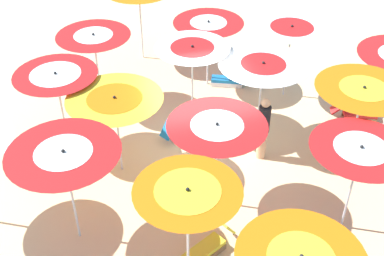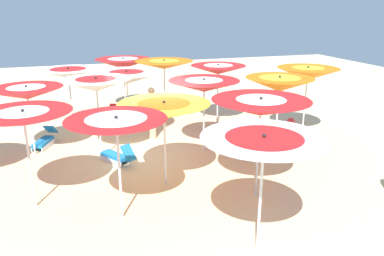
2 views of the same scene
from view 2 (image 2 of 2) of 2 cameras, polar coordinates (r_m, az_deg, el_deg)
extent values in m
cube|color=beige|center=(11.51, -5.67, -4.20)|extent=(39.17, 39.17, 0.04)
cylinder|color=silver|center=(13.23, 16.66, 3.17)|extent=(0.05, 0.05, 2.19)
cone|color=orange|center=(13.01, 17.09, 7.82)|extent=(2.00, 2.00, 0.40)
cone|color=yellow|center=(12.99, 17.13, 8.26)|extent=(1.03, 1.03, 0.21)
sphere|color=black|center=(12.97, 17.19, 8.82)|extent=(0.07, 0.07, 0.07)
cylinder|color=silver|center=(14.19, 3.89, 4.64)|extent=(0.05, 0.05, 2.07)
cone|color=red|center=(13.98, 3.98, 8.77)|extent=(2.02, 2.02, 0.33)
cone|color=white|center=(13.97, 3.99, 9.10)|extent=(1.08, 1.08, 0.18)
sphere|color=black|center=(13.95, 4.00, 9.56)|extent=(0.07, 0.07, 0.07)
cylinder|color=silver|center=(14.64, -4.13, 5.27)|extent=(0.05, 0.05, 2.18)
cone|color=orange|center=(14.44, -4.23, 9.49)|extent=(2.21, 2.21, 0.31)
cone|color=yellow|center=(14.42, -4.24, 9.81)|extent=(1.11, 1.11, 0.16)
sphere|color=black|center=(14.41, -4.25, 10.21)|extent=(0.07, 0.07, 0.07)
cylinder|color=silver|center=(16.22, -10.15, 6.00)|extent=(0.05, 0.05, 2.02)
cone|color=red|center=(16.05, -10.35, 9.53)|extent=(2.30, 2.30, 0.42)
cone|color=white|center=(16.03, -10.37, 9.88)|extent=(1.25, 1.25, 0.23)
sphere|color=black|center=(16.02, -10.40, 10.37)|extent=(0.07, 0.07, 0.07)
cylinder|color=silver|center=(11.25, 12.68, 0.93)|extent=(0.05, 0.05, 2.19)
cone|color=orange|center=(10.98, 13.07, 6.40)|extent=(1.92, 1.92, 0.40)
cone|color=yellow|center=(10.97, 13.10, 6.83)|extent=(1.16, 1.16, 0.24)
sphere|color=black|center=(10.94, 13.16, 7.57)|extent=(0.07, 0.07, 0.07)
cylinder|color=silver|center=(11.46, 1.79, 1.33)|extent=(0.05, 0.05, 2.05)
cone|color=red|center=(11.21, 1.84, 6.37)|extent=(2.11, 2.11, 0.35)
cone|color=white|center=(11.19, 1.85, 6.81)|extent=(1.11, 1.11, 0.18)
sphere|color=black|center=(11.17, 1.85, 7.39)|extent=(0.07, 0.07, 0.07)
cylinder|color=silver|center=(12.67, -9.60, 2.81)|extent=(0.05, 0.05, 2.09)
cone|color=white|center=(12.44, -9.86, 7.44)|extent=(2.23, 2.23, 0.40)
cone|color=red|center=(12.42, -9.88, 7.93)|extent=(1.11, 1.11, 0.20)
sphere|color=black|center=(12.40, -9.91, 8.50)|extent=(0.07, 0.07, 0.07)
cylinder|color=silver|center=(14.06, -17.78, 3.68)|extent=(0.05, 0.05, 2.08)
cone|color=white|center=(13.85, -18.19, 7.83)|extent=(2.07, 2.07, 0.32)
cone|color=red|center=(13.84, -18.22, 8.13)|extent=(1.21, 1.21, 0.19)
sphere|color=black|center=(13.82, -18.27, 8.61)|extent=(0.07, 0.07, 0.07)
cylinder|color=silver|center=(8.85, 9.94, -3.73)|extent=(0.05, 0.05, 2.17)
cone|color=red|center=(8.51, 10.33, 3.05)|extent=(2.21, 2.21, 0.36)
cone|color=white|center=(8.48, 10.37, 3.68)|extent=(1.11, 1.11, 0.18)
sphere|color=black|center=(8.46, 10.41, 4.44)|extent=(0.07, 0.07, 0.07)
cylinder|color=silver|center=(9.30, -4.10, -3.16)|extent=(0.05, 0.05, 1.93)
cone|color=yellow|center=(9.00, -4.24, 2.59)|extent=(2.22, 2.22, 0.38)
cone|color=orange|center=(8.97, -4.25, 3.13)|extent=(1.26, 1.26, 0.22)
sphere|color=black|center=(8.94, -4.27, 3.96)|extent=(0.07, 0.07, 0.07)
cylinder|color=silver|center=(11.11, -13.84, 0.70)|extent=(0.05, 0.05, 2.22)
cone|color=white|center=(10.84, -14.28, 6.30)|extent=(1.92, 1.92, 0.35)
cone|color=red|center=(10.83, -14.31, 6.71)|extent=(1.11, 1.11, 0.20)
sphere|color=black|center=(10.80, -14.37, 7.37)|extent=(0.07, 0.07, 0.07)
cylinder|color=silver|center=(12.15, -23.14, 0.46)|extent=(0.05, 0.05, 1.90)
cone|color=red|center=(11.92, -23.70, 4.82)|extent=(2.06, 2.06, 0.35)
cone|color=white|center=(11.90, -23.76, 5.25)|extent=(1.07, 1.07, 0.18)
sphere|color=black|center=(11.88, -23.83, 5.79)|extent=(0.07, 0.07, 0.07)
cylinder|color=silver|center=(6.85, 10.26, -10.92)|extent=(0.05, 0.05, 2.08)
cone|color=white|center=(6.42, 10.78, -2.76)|extent=(2.15, 2.15, 0.32)
cone|color=red|center=(6.39, 10.81, -2.18)|extent=(1.31, 1.31, 0.20)
sphere|color=black|center=(6.35, 10.88, -1.14)|extent=(0.07, 0.07, 0.07)
cylinder|color=silver|center=(7.96, -10.88, -6.81)|extent=(0.05, 0.05, 2.04)
cone|color=red|center=(7.59, -11.33, 0.20)|extent=(2.03, 2.03, 0.33)
cone|color=white|center=(7.57, -11.36, 0.72)|extent=(1.22, 1.22, 0.20)
sphere|color=black|center=(7.54, -11.42, 1.61)|extent=(0.07, 0.07, 0.07)
cylinder|color=silver|center=(8.98, -23.28, -5.02)|extent=(0.05, 0.05, 2.06)
cone|color=red|center=(8.66, -24.12, 1.27)|extent=(2.03, 2.03, 0.30)
cone|color=white|center=(8.64, -24.19, 1.77)|extent=(1.06, 1.06, 0.16)
sphere|color=black|center=(8.61, -24.28, 2.43)|extent=(0.07, 0.07, 0.07)
cube|color=olive|center=(15.94, -11.85, 2.21)|extent=(0.88, 0.32, 0.14)
cube|color=olive|center=(15.87, -10.70, 2.21)|extent=(0.88, 0.32, 0.14)
cube|color=red|center=(15.87, -11.30, 2.62)|extent=(0.97, 0.59, 0.10)
cube|color=red|center=(15.21, -11.83, 2.79)|extent=(0.48, 0.43, 0.38)
cube|color=olive|center=(11.88, 9.90, -3.20)|extent=(0.84, 0.48, 0.14)
cube|color=olive|center=(11.61, 8.90, -3.66)|extent=(0.84, 0.48, 0.14)
cube|color=yellow|center=(11.70, 9.44, -2.88)|extent=(0.99, 0.76, 0.10)
cube|color=yellow|center=(11.95, 7.11, -1.03)|extent=(0.45, 0.46, 0.43)
cube|color=silver|center=(12.88, -20.87, -2.46)|extent=(0.91, 0.38, 0.14)
cube|color=silver|center=(13.02, -22.22, -2.41)|extent=(0.91, 0.38, 0.14)
cube|color=#1972B7|center=(12.91, -21.61, -1.94)|extent=(1.01, 0.66, 0.10)
cube|color=#1972B7|center=(13.40, -20.58, -0.18)|extent=(0.47, 0.45, 0.34)
cube|color=silver|center=(11.10, -12.22, -4.90)|extent=(0.81, 0.53, 0.14)
cube|color=silver|center=(11.28, -10.97, -4.45)|extent=(0.81, 0.53, 0.14)
cube|color=#1972B7|center=(11.15, -11.63, -4.10)|extent=(0.96, 0.77, 0.10)
cube|color=#1972B7|center=(10.60, -9.60, -3.71)|extent=(0.46, 0.45, 0.43)
cylinder|color=#D8A87F|center=(12.81, -5.99, 0.19)|extent=(0.24, 0.24, 0.83)
cylinder|color=black|center=(12.60, -6.10, 3.54)|extent=(0.30, 0.30, 0.72)
sphere|color=#D8A87F|center=(12.49, -6.18, 5.64)|extent=(0.22, 0.22, 0.22)
sphere|color=red|center=(14.63, 14.72, 0.91)|extent=(0.31, 0.31, 0.31)
camera|label=1|loc=(14.50, 43.62, 30.14)|focal=47.16mm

